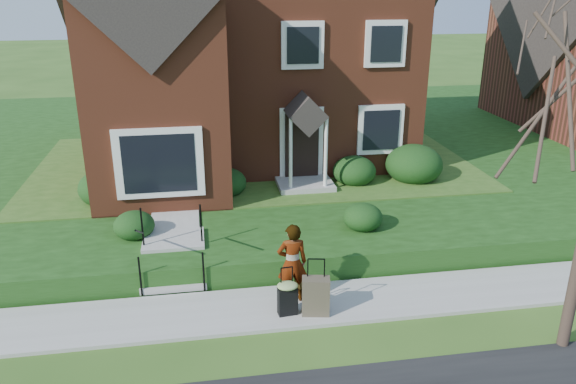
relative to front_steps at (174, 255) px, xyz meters
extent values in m
plane|color=#2D5119|center=(2.50, -1.84, -0.47)|extent=(120.00, 120.00, 0.00)
cube|color=#9E9B93|center=(2.50, -1.84, -0.43)|extent=(60.00, 1.60, 0.08)
cube|color=#18390F|center=(6.50, 9.06, -0.17)|extent=(44.00, 20.00, 0.60)
cube|color=#9E9B93|center=(0.00, 3.16, 0.16)|extent=(1.20, 6.00, 0.06)
cube|color=brown|center=(2.50, 8.16, 2.83)|extent=(10.00, 8.00, 5.40)
cube|color=brown|center=(-0.30, 3.36, 2.83)|extent=(3.60, 2.40, 5.40)
cube|color=white|center=(-0.30, 2.21, 1.53)|extent=(2.20, 0.30, 1.80)
cube|color=black|center=(3.70, 4.10, 1.18)|extent=(1.00, 0.12, 2.10)
cube|color=black|center=(6.10, 4.11, 1.63)|extent=(1.40, 0.10, 1.50)
cube|color=#9E9B93|center=(0.00, -0.84, -0.32)|extent=(1.40, 0.30, 0.15)
cube|color=#9E9B93|center=(0.00, -0.54, -0.17)|extent=(1.40, 0.30, 0.15)
cube|color=#9E9B93|center=(0.00, -0.24, -0.02)|extent=(1.40, 0.30, 0.15)
cube|color=#9E9B93|center=(0.00, 0.06, 0.13)|extent=(1.40, 0.30, 0.15)
cube|color=#9E9B93|center=(0.00, 0.61, 0.13)|extent=(1.40, 0.80, 0.15)
cylinder|color=black|center=(-0.65, -0.99, 0.06)|extent=(0.04, 0.04, 0.90)
cylinder|color=black|center=(-0.65, 0.21, 0.66)|extent=(0.04, 0.04, 0.90)
cylinder|color=black|center=(0.65, -0.99, 0.06)|extent=(0.04, 0.04, 0.90)
cylinder|color=black|center=(0.65, 0.21, 0.66)|extent=(0.04, 0.04, 0.90)
ellipsoid|color=black|center=(-1.84, 3.29, 0.65)|extent=(1.49, 1.49, 1.05)
ellipsoid|color=black|center=(1.40, 3.44, 0.53)|extent=(1.16, 1.16, 0.81)
ellipsoid|color=black|center=(5.24, 3.75, 0.58)|extent=(1.29, 1.29, 0.90)
ellipsoid|color=black|center=(7.10, 3.74, 0.73)|extent=(1.72, 1.72, 1.20)
ellipsoid|color=black|center=(-0.91, 0.93, 0.46)|extent=(0.96, 0.96, 0.67)
ellipsoid|color=black|center=(4.55, 0.52, 0.46)|extent=(0.97, 0.97, 0.68)
imported|color=#999999|center=(2.43, -1.66, 0.45)|extent=(0.63, 0.42, 1.70)
cube|color=black|center=(2.25, -2.16, -0.11)|extent=(0.40, 0.24, 0.57)
cylinder|color=black|center=(2.25, -2.16, 0.60)|extent=(0.23, 0.05, 0.03)
cylinder|color=black|center=(2.14, -2.16, 0.39)|extent=(0.02, 0.02, 0.43)
cylinder|color=black|center=(2.37, -2.16, 0.39)|extent=(0.02, 0.02, 0.43)
cylinder|color=black|center=(2.12, -2.16, -0.36)|extent=(0.05, 0.06, 0.06)
cylinder|color=black|center=(2.39, -2.16, -0.36)|extent=(0.05, 0.06, 0.06)
ellipsoid|color=#88A35D|center=(2.25, -2.16, 0.24)|extent=(0.45, 0.38, 0.13)
cube|color=#4B4232|center=(2.80, -2.24, -0.01)|extent=(0.59, 0.40, 0.78)
cylinder|color=black|center=(2.80, -2.24, 0.76)|extent=(0.32, 0.09, 0.03)
cylinder|color=black|center=(2.64, -2.24, 0.57)|extent=(0.02, 0.02, 0.38)
cylinder|color=black|center=(2.96, -2.24, 0.57)|extent=(0.02, 0.02, 0.38)
cylinder|color=black|center=(2.61, -2.24, -0.36)|extent=(0.05, 0.07, 0.06)
cylinder|color=black|center=(2.99, -2.24, -0.36)|extent=(0.05, 0.07, 0.06)
camera|label=1|loc=(0.71, -11.60, 5.78)|focal=35.00mm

